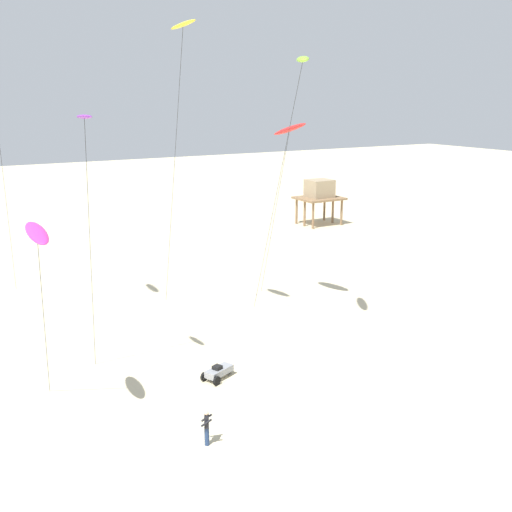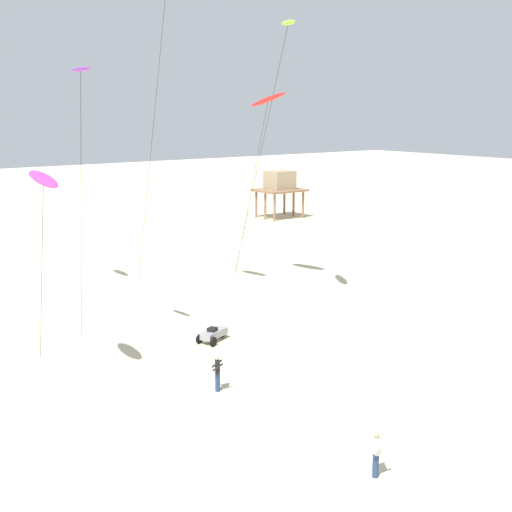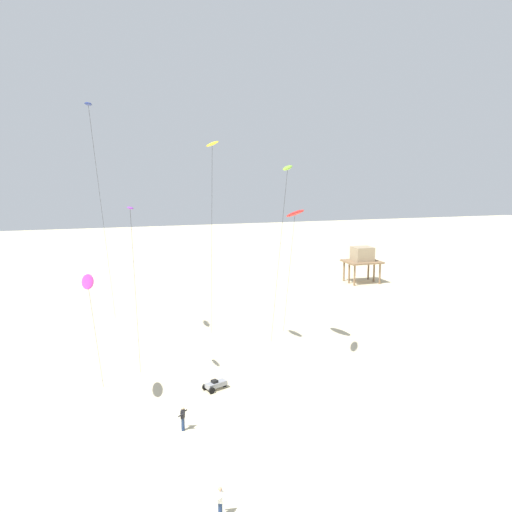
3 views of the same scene
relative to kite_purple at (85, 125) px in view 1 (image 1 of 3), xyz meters
The scene contains 9 objects.
ground_plane 23.06m from the kite_purple, 47.74° to the right, with size 260.00×260.00×0.00m, color beige.
kite_purple is the anchor object (origin of this frame).
kite_red 16.06m from the kite_purple, 18.74° to the left, with size 1.49×6.84×13.63m.
kite_yellow 10.04m from the kite_purple, 32.25° to the left, with size 1.75×8.72×19.49m.
kite_lime 12.76m from the kite_purple, ahead, with size 2.28×9.05×17.49m.
kite_magenta 6.33m from the kite_purple, 135.47° to the right, with size 1.10×5.53×9.83m.
kite_flyer_middle 15.37m from the kite_purple, 73.66° to the right, with size 0.69×0.70×1.67m.
stilt_house 47.09m from the kite_purple, 39.57° to the left, with size 5.22×4.32×5.43m.
beach_buggy 14.77m from the kite_purple, 21.65° to the right, with size 2.11×1.50×0.82m.
Camera 1 is at (-20.64, -16.82, 15.18)m, focal length 43.51 mm.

